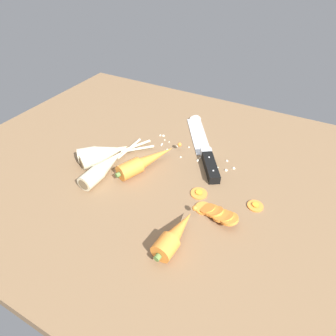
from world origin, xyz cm
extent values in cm
cube|color=brown|center=(0.00, 0.00, -2.00)|extent=(120.00, 90.00, 4.00)
cube|color=silver|center=(0.47, 17.89, 0.25)|extent=(14.54, 19.19, 0.50)
cone|color=silver|center=(-5.60, 27.30, 0.25)|extent=(4.95, 4.67, 3.96)
cube|color=silver|center=(5.89, 9.49, 1.10)|extent=(3.55, 3.27, 2.20)
cube|color=black|center=(9.42, 4.03, 1.10)|extent=(8.32, 10.76, 2.20)
sphere|color=silver|center=(7.90, 6.38, 2.20)|extent=(0.50, 0.50, 0.50)
sphere|color=silver|center=(10.94, 1.68, 2.20)|extent=(0.50, 0.50, 0.50)
cylinder|color=orange|center=(-7.98, -7.56, 2.10)|extent=(6.11, 7.08, 4.20)
cone|color=orange|center=(-5.33, -0.94, 2.10)|extent=(9.01, 14.72, 3.99)
sphere|color=orange|center=(-1.72, 8.07, 2.10)|extent=(1.20, 1.20, 1.20)
cylinder|color=#5B7F3D|center=(-9.31, -10.88, 2.10)|extent=(1.49, 1.37, 1.20)
cylinder|color=orange|center=(11.12, -23.70, 2.10)|extent=(4.50, 4.45, 4.20)
cone|color=orange|center=(11.48, -18.73, 2.10)|extent=(4.72, 10.23, 3.99)
sphere|color=orange|center=(11.99, -11.97, 2.10)|extent=(1.20, 1.20, 1.20)
cylinder|color=#5B7F3D|center=(10.92, -26.37, 2.10)|extent=(1.27, 1.09, 1.20)
cylinder|color=beige|center=(-19.48, -9.31, 2.00)|extent=(5.80, 6.18, 4.00)
cone|color=beige|center=(-16.35, -3.28, 2.00)|extent=(7.38, 9.47, 3.80)
cylinder|color=beige|center=(-13.14, 2.89, 1.10)|extent=(4.96, 8.67, 0.70)
cylinder|color=#7A6647|center=(-20.61, -11.48, 2.00)|extent=(2.62, 1.56, 2.80)
cylinder|color=beige|center=(-21.60, -7.95, 2.00)|extent=(6.30, 6.30, 4.00)
cone|color=beige|center=(-16.79, -3.12, 2.00)|extent=(8.85, 8.87, 3.80)
cylinder|color=beige|center=(-11.86, 1.83, 1.10)|extent=(7.16, 7.19, 0.70)
cylinder|color=#7A6647|center=(-23.33, -9.69, 2.00)|extent=(2.20, 2.19, 2.80)
cylinder|color=beige|center=(-14.44, -14.83, 2.00)|extent=(4.14, 5.68, 4.00)
cone|color=beige|center=(-14.25, -7.08, 2.00)|extent=(4.04, 10.01, 3.80)
cylinder|color=beige|center=(-14.06, 0.86, 1.10)|extent=(0.96, 10.75, 0.70)
cylinder|color=#7A6647|center=(-14.51, -17.62, 2.00)|extent=(2.81, 0.37, 2.80)
cylinder|color=orange|center=(13.07, -9.39, 0.35)|extent=(3.86, 3.86, 0.70)
cylinder|color=orange|center=(14.13, -9.54, 0.60)|extent=(3.59, 3.52, 2.30)
cylinder|color=orange|center=(15.06, -9.74, 0.84)|extent=(3.65, 3.57, 1.95)
cylinder|color=orange|center=(16.08, -9.97, 1.08)|extent=(3.73, 3.68, 2.48)
cylinder|color=orange|center=(17.64, -10.59, 1.33)|extent=(3.98, 3.91, 2.12)
cylinder|color=orange|center=(18.54, -10.71, 1.57)|extent=(3.75, 3.69, 2.36)
cylinder|color=orange|center=(19.52, -11.07, 1.82)|extent=(3.98, 3.90, 1.90)
cylinder|color=orange|center=(10.29, -5.51, 0.35)|extent=(3.97, 3.97, 0.70)
cylinder|color=#FF9E2B|center=(10.29, -5.51, 0.62)|extent=(1.67, 1.67, 0.16)
cylinder|color=orange|center=(23.25, -3.15, 0.35)|extent=(3.62, 3.62, 0.70)
cylinder|color=#FF9E2B|center=(23.25, -3.15, 0.62)|extent=(1.52, 1.52, 0.16)
sphere|color=silver|center=(4.93, 7.68, 0.28)|extent=(0.57, 0.57, 0.57)
sphere|color=silver|center=(10.70, 6.01, 0.27)|extent=(0.54, 0.54, 0.54)
sphere|color=silver|center=(0.14, 10.84, 0.29)|extent=(0.57, 0.57, 0.57)
sphere|color=silver|center=(-5.06, 6.85, 0.28)|extent=(0.56, 0.56, 0.56)
sphere|color=silver|center=(-9.54, 12.68, 0.40)|extent=(0.81, 0.81, 0.81)
sphere|color=silver|center=(-0.06, 5.45, 0.30)|extent=(0.61, 0.61, 0.61)
sphere|color=silver|center=(-5.34, 5.93, 0.28)|extent=(0.56, 0.56, 0.56)
sphere|color=silver|center=(14.61, 7.71, 0.41)|extent=(0.82, 0.82, 0.82)
sphere|color=silver|center=(-8.05, 10.86, 0.25)|extent=(0.49, 0.49, 0.49)
sphere|color=silver|center=(4.86, 6.24, 0.43)|extent=(0.85, 0.85, 0.85)
sphere|color=silver|center=(-3.38, 9.64, 0.31)|extent=(0.61, 0.61, 0.61)
sphere|color=silver|center=(13.09, 5.96, 0.42)|extent=(0.84, 0.84, 0.84)
sphere|color=silver|center=(11.96, 9.94, 0.35)|extent=(0.69, 0.69, 0.69)
sphere|color=silver|center=(-6.39, 10.52, 0.24)|extent=(0.47, 0.47, 0.47)
sphere|color=silver|center=(-10.48, 12.41, 0.33)|extent=(0.67, 0.67, 0.67)
sphere|color=silver|center=(-7.73, 8.64, 0.26)|extent=(0.53, 0.53, 0.53)
sphere|color=silver|center=(3.47, 12.02, 0.25)|extent=(0.51, 0.51, 0.51)
sphere|color=silver|center=(-7.61, 7.99, 0.28)|extent=(0.56, 0.56, 0.56)
camera|label=1|loc=(26.67, -51.56, 47.83)|focal=30.23mm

